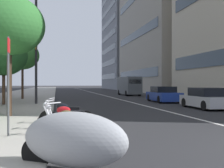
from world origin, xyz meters
The scene contains 15 objects.
sidewalk_right_plaza centered at (30.00, 10.67, 0.07)m, with size 160.00×8.30×0.15m, color #A39E93.
lane_centre_stripe centered at (35.00, 0.00, 0.00)m, with size 110.00×0.16×0.01m, color silver.
motorcycle_nearest_camera centered at (-0.01, 6.05, 0.61)m, with size 1.76×2.16×1.12m.
motorcycle_by_sign_pole centered at (2.53, 5.95, 0.41)m, with size 1.48×1.79×1.09m.
motorcycle_under_tarp centered at (3.88, 5.98, 0.41)m, with size 0.85×2.08×1.09m.
motorcycle_far_end_row centered at (5.25, 5.99, 0.41)m, with size 0.83×2.04×1.09m.
car_approaching_light centered at (11.14, -3.18, 0.64)m, with size 4.22×1.95×1.36m.
car_mid_block_traffic centered at (17.74, -2.91, 0.63)m, with size 4.55×2.09×1.37m.
delivery_van_ahead centered at (31.32, -3.44, 1.35)m, with size 5.59×2.16×2.51m.
parking_sign_by_curb centered at (3.12, 7.67, 1.82)m, with size 0.32×0.06×2.80m.
street_lamp_with_banners centered at (15.73, 7.53, 5.64)m, with size 1.26×2.17×9.46m.
street_tree_near_plaza_corner centered at (8.13, 8.44, 4.26)m, with size 3.20×3.20×5.48m.
street_tree_far_plaza centered at (15.39, 9.98, 3.57)m, with size 3.27×3.27×4.82m.
street_tree_mid_sidewalk centered at (22.63, 9.56, 4.33)m, with size 3.20×3.20×5.55m.
office_tower_mid_left centered at (73.52, -18.96, 22.76)m, with size 23.32×20.99×45.51m.
Camera 1 is at (-4.99, 6.34, 1.63)m, focal length 43.86 mm.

